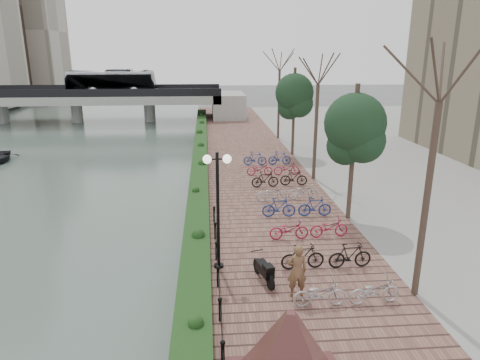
{
  "coord_description": "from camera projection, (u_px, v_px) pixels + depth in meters",
  "views": [
    {
      "loc": [
        1.1,
        -10.25,
        8.27
      ],
      "look_at": [
        2.8,
        10.93,
        2.0
      ],
      "focal_mm": 32.0,
      "sensor_mm": 36.0,
      "label": 1
    }
  ],
  "objects": [
    {
      "name": "hedge",
      "position": [
        200.0,
        161.0,
        31.0
      ],
      "size": [
        1.1,
        56.0,
        0.6
      ],
      "primitive_type": "cube",
      "color": "#193A15",
      "rests_on": "promenade"
    },
    {
      "name": "bridge",
      "position": [
        83.0,
        95.0,
        53.05
      ],
      "size": [
        36.0,
        10.77,
        6.5
      ],
      "color": "gray",
      "rests_on": "ground"
    },
    {
      "name": "chain_fence",
      "position": [
        219.0,
        293.0,
        13.84
      ],
      "size": [
        0.1,
        14.1,
        0.7
      ],
      "color": "black",
      "rests_on": "promenade"
    },
    {
      "name": "river_water",
      "position": [
        9.0,
        160.0,
        34.81
      ],
      "size": [
        30.0,
        130.0,
        0.02
      ],
      "primitive_type": "cube",
      "color": "#42534C",
      "rests_on": "ground"
    },
    {
      "name": "ground",
      "position": [
        172.0,
        359.0,
        12.06
      ],
      "size": [
        220.0,
        220.0,
        0.0
      ],
      "primitive_type": "plane",
      "color": "#59595B",
      "rests_on": "ground"
    },
    {
      "name": "bicycle_parking",
      "position": [
        292.0,
        200.0,
        22.22
      ],
      "size": [
        2.4,
        19.89,
        1.0
      ],
      "color": "#A6A7AB",
      "rests_on": "promenade"
    },
    {
      "name": "inland_pavement",
      "position": [
        474.0,
        172.0,
        30.25
      ],
      "size": [
        24.0,
        75.0,
        0.5
      ],
      "primitive_type": "cube",
      "color": "gray",
      "rests_on": "ground"
    },
    {
      "name": "street_trees",
      "position": [
        331.0,
        140.0,
        23.75
      ],
      "size": [
        3.2,
        37.12,
        6.8
      ],
      "color": "#34291F",
      "rests_on": "promenade"
    },
    {
      "name": "granite_monument",
      "position": [
        289.0,
        358.0,
        9.61
      ],
      "size": [
        4.51,
        4.51,
        2.38
      ],
      "color": "#431D1E",
      "rests_on": "promenade"
    },
    {
      "name": "pedestrian",
      "position": [
        297.0,
        271.0,
        14.05
      ],
      "size": [
        0.68,
        0.45,
        1.85
      ],
      "primitive_type": "imported",
      "rotation": [
        0.0,
        0.0,
        3.13
      ],
      "color": "brown",
      "rests_on": "promenade"
    },
    {
      "name": "lamppost",
      "position": [
        218.0,
        185.0,
        15.34
      ],
      "size": [
        1.02,
        0.32,
        4.46
      ],
      "color": "black",
      "rests_on": "promenade"
    },
    {
      "name": "promenade",
      "position": [
        250.0,
        177.0,
        29.03
      ],
      "size": [
        8.0,
        75.0,
        0.5
      ],
      "primitive_type": "cube",
      "color": "brown",
      "rests_on": "ground"
    },
    {
      "name": "motorcycle",
      "position": [
        264.0,
        269.0,
        15.1
      ],
      "size": [
        0.85,
        1.58,
        0.94
      ],
      "primitive_type": null,
      "rotation": [
        0.0,
        0.0,
        0.26
      ],
      "color": "black",
      "rests_on": "promenade"
    }
  ]
}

